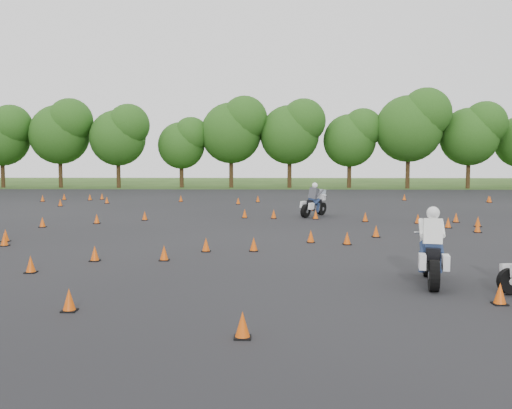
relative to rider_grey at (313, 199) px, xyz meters
The scene contains 6 objects.
ground 11.18m from the rider_grey, 105.23° to the right, with size 140.00×140.00×0.00m, color #2D5119.
asphalt_pad 5.65m from the rider_grey, 121.63° to the right, with size 62.00×62.00×0.00m, color black.
treeline 24.66m from the rider_grey, 90.67° to the left, with size 87.33×32.35×11.03m.
traffic_cones 6.12m from the rider_grey, 121.00° to the right, with size 36.18×33.28×0.45m.
rider_grey is the anchor object (origin of this frame).
rider_white 16.47m from the rider_grey, 84.13° to the right, with size 2.54×0.78×1.96m, color white, non-canonical shape.
Camera 1 is at (0.53, -19.86, 3.16)m, focal length 40.00 mm.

